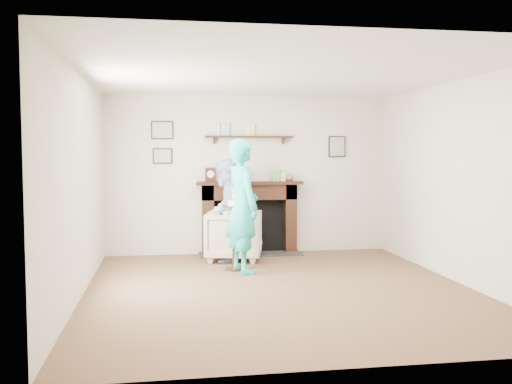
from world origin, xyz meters
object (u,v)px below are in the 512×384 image
woman (243,272)px  man (226,261)px  armchair (235,260)px  pedestal_table (234,224)px

woman → man: bearing=-5.5°
man → woman: 0.82m
man → armchair: bearing=140.1°
man → woman: size_ratio=0.84×
armchair → man: man is taller
pedestal_table → woman: bearing=-61.1°
armchair → pedestal_table: (-0.09, -0.71, 0.63)m
man → woman: bearing=34.2°
woman → pedestal_table: 0.65m
man → pedestal_table: size_ratio=1.49×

